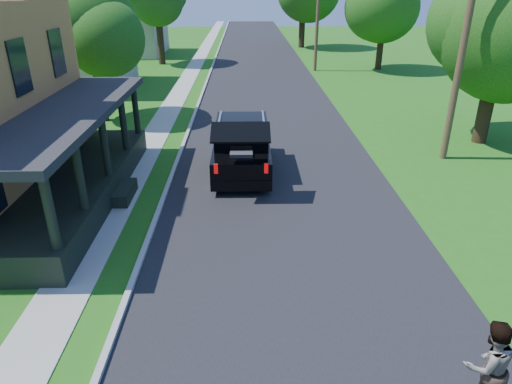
{
  "coord_description": "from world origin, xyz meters",
  "views": [
    {
      "loc": [
        -1.25,
        -8.08,
        6.74
      ],
      "look_at": [
        -0.98,
        3.0,
        1.6
      ],
      "focal_mm": 32.0,
      "sensor_mm": 36.0,
      "label": 1
    }
  ],
  "objects_px": {
    "black_suv": "(242,147)",
    "tree_right_near": "(506,7)",
    "skateboarder": "(488,366)",
    "utility_pole_near": "(468,21)"
  },
  "relations": [
    {
      "from": "black_suv",
      "to": "tree_right_near",
      "type": "bearing_deg",
      "value": 17.09
    },
    {
      "from": "skateboarder",
      "to": "utility_pole_near",
      "type": "xyz_separation_m",
      "value": [
        4.6,
        12.64,
        3.97
      ]
    },
    {
      "from": "tree_right_near",
      "to": "utility_pole_near",
      "type": "bearing_deg",
      "value": -139.4
    },
    {
      "from": "skateboarder",
      "to": "black_suv",
      "type": "bearing_deg",
      "value": -75.96
    },
    {
      "from": "black_suv",
      "to": "utility_pole_near",
      "type": "height_order",
      "value": "utility_pole_near"
    },
    {
      "from": "skateboarder",
      "to": "utility_pole_near",
      "type": "relative_size",
      "value": 0.15
    },
    {
      "from": "black_suv",
      "to": "skateboarder",
      "type": "height_order",
      "value": "black_suv"
    },
    {
      "from": "utility_pole_near",
      "to": "skateboarder",
      "type": "bearing_deg",
      "value": -116.26
    },
    {
      "from": "black_suv",
      "to": "utility_pole_near",
      "type": "distance_m",
      "value": 9.57
    },
    {
      "from": "tree_right_near",
      "to": "utility_pole_near",
      "type": "height_order",
      "value": "utility_pole_near"
    }
  ]
}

